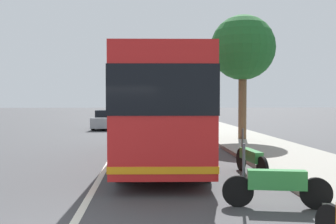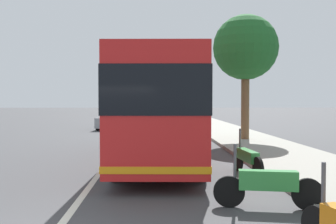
{
  "view_description": "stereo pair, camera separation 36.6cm",
  "coord_description": "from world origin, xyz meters",
  "px_view_note": "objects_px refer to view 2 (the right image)",
  "views": [
    {
      "loc": [
        -4.31,
        -1.2,
        2.11
      ],
      "look_at": [
        10.33,
        -2.13,
        1.67
      ],
      "focal_mm": 40.54,
      "sensor_mm": 36.0,
      "label": 1
    },
    {
      "loc": [
        -4.33,
        -1.57,
        2.11
      ],
      "look_at": [
        10.33,
        -2.13,
        1.67
      ],
      "focal_mm": 40.54,
      "sensor_mm": 36.0,
      "label": 2
    }
  ],
  "objects_px": {
    "motorcycle_far_end": "(267,185)",
    "roadside_tree_mid_block": "(245,48)",
    "car_far_distant": "(112,120)",
    "coach_bus": "(162,105)",
    "motorcycle_mid_row": "(248,159)",
    "car_ahead_same_lane": "(164,116)"
  },
  "relations": [
    {
      "from": "motorcycle_far_end",
      "to": "coach_bus",
      "type": "bearing_deg",
      "value": -61.5
    },
    {
      "from": "car_far_distant",
      "to": "car_ahead_same_lane",
      "type": "xyz_separation_m",
      "value": [
        5.28,
        -4.04,
        0.03
      ]
    },
    {
      "from": "car_far_distant",
      "to": "roadside_tree_mid_block",
      "type": "height_order",
      "value": "roadside_tree_mid_block"
    },
    {
      "from": "car_far_distant",
      "to": "roadside_tree_mid_block",
      "type": "relative_size",
      "value": 0.71
    },
    {
      "from": "coach_bus",
      "to": "car_far_distant",
      "type": "relative_size",
      "value": 2.21
    },
    {
      "from": "coach_bus",
      "to": "car_ahead_same_lane",
      "type": "relative_size",
      "value": 2.34
    },
    {
      "from": "car_far_distant",
      "to": "roadside_tree_mid_block",
      "type": "distance_m",
      "value": 12.72
    },
    {
      "from": "coach_bus",
      "to": "roadside_tree_mid_block",
      "type": "height_order",
      "value": "roadside_tree_mid_block"
    },
    {
      "from": "motorcycle_far_end",
      "to": "roadside_tree_mid_block",
      "type": "distance_m",
      "value": 13.08
    },
    {
      "from": "motorcycle_mid_row",
      "to": "car_ahead_same_lane",
      "type": "distance_m",
      "value": 23.44
    },
    {
      "from": "coach_bus",
      "to": "car_ahead_same_lane",
      "type": "distance_m",
      "value": 20.68
    },
    {
      "from": "car_ahead_same_lane",
      "to": "car_far_distant",
      "type": "bearing_deg",
      "value": 141.09
    },
    {
      "from": "roadside_tree_mid_block",
      "to": "car_far_distant",
      "type": "bearing_deg",
      "value": 40.41
    },
    {
      "from": "car_far_distant",
      "to": "roadside_tree_mid_block",
      "type": "bearing_deg",
      "value": 43.95
    },
    {
      "from": "car_far_distant",
      "to": "car_ahead_same_lane",
      "type": "distance_m",
      "value": 6.65
    },
    {
      "from": "motorcycle_far_end",
      "to": "car_ahead_same_lane",
      "type": "relative_size",
      "value": 0.48
    },
    {
      "from": "coach_bus",
      "to": "motorcycle_far_end",
      "type": "relative_size",
      "value": 4.84
    },
    {
      "from": "roadside_tree_mid_block",
      "to": "motorcycle_mid_row",
      "type": "bearing_deg",
      "value": 166.75
    },
    {
      "from": "coach_bus",
      "to": "motorcycle_mid_row",
      "type": "relative_size",
      "value": 4.36
    },
    {
      "from": "coach_bus",
      "to": "roadside_tree_mid_block",
      "type": "relative_size",
      "value": 1.56
    },
    {
      "from": "car_ahead_same_lane",
      "to": "roadside_tree_mid_block",
      "type": "height_order",
      "value": "roadside_tree_mid_block"
    },
    {
      "from": "coach_bus",
      "to": "car_far_distant",
      "type": "distance_m",
      "value": 15.76
    }
  ]
}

